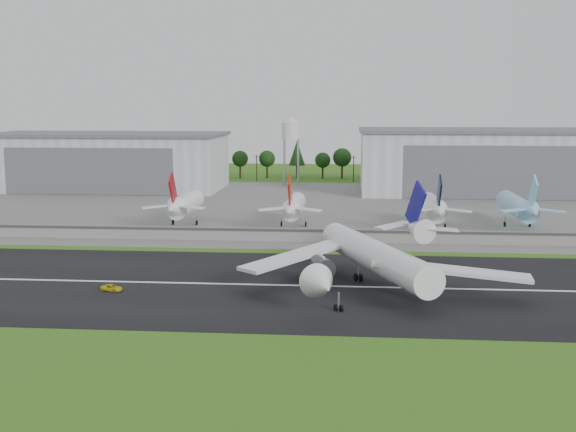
# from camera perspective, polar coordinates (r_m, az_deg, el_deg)

# --- Properties ---
(ground) EXTENTS (600.00, 600.00, 0.00)m
(ground) POSITION_cam_1_polar(r_m,az_deg,el_deg) (131.43, -4.19, -6.51)
(ground) COLOR #396B19
(ground) RESTS_ON ground
(runway) EXTENTS (320.00, 60.00, 0.10)m
(runway) POSITION_cam_1_polar(r_m,az_deg,el_deg) (140.97, -3.54, -5.43)
(runway) COLOR black
(runway) RESTS_ON ground
(runway_centerline) EXTENTS (220.00, 1.00, 0.02)m
(runway_centerline) POSITION_cam_1_polar(r_m,az_deg,el_deg) (140.96, -3.54, -5.40)
(runway_centerline) COLOR white
(runway_centerline) RESTS_ON runway
(apron) EXTENTS (320.00, 150.00, 0.10)m
(apron) POSITION_cam_1_polar(r_m,az_deg,el_deg) (248.40, 0.18, 0.79)
(apron) COLOR slate
(apron) RESTS_ON ground
(blast_fence) EXTENTS (240.00, 0.61, 3.50)m
(blast_fence) POSITION_cam_1_polar(r_m,az_deg,el_deg) (184.22, -1.50, -1.48)
(blast_fence) COLOR gray
(blast_fence) RESTS_ON ground
(hangar_west) EXTENTS (97.00, 44.00, 23.20)m
(hangar_west) POSITION_cam_1_polar(r_m,az_deg,el_deg) (307.78, -14.16, 4.24)
(hangar_west) COLOR silver
(hangar_west) RESTS_ON ground
(hangar_east) EXTENTS (102.00, 47.00, 25.20)m
(hangar_east) POSITION_cam_1_polar(r_m,az_deg,el_deg) (295.98, 15.59, 4.21)
(hangar_east) COLOR silver
(hangar_east) RESTS_ON ground
(water_tower) EXTENTS (8.40, 8.40, 29.40)m
(water_tower) POSITION_cam_1_polar(r_m,az_deg,el_deg) (311.33, 0.25, 6.94)
(water_tower) COLOR #99999E
(water_tower) RESTS_ON ground
(utility_poles) EXTENTS (230.00, 3.00, 12.00)m
(utility_poles) POSITION_cam_1_polar(r_m,az_deg,el_deg) (327.61, 1.34, 2.72)
(utility_poles) COLOR black
(utility_poles) RESTS_ON ground
(treeline) EXTENTS (320.00, 16.00, 22.00)m
(treeline) POSITION_cam_1_polar(r_m,az_deg,el_deg) (342.50, 1.49, 2.99)
(treeline) COLOR black
(treeline) RESTS_ON ground
(main_airliner) EXTENTS (53.28, 57.23, 18.17)m
(main_airliner) POSITION_cam_1_polar(r_m,az_deg,el_deg) (138.06, 6.83, -3.71)
(main_airliner) COLOR white
(main_airliner) RESTS_ON runway
(ground_vehicle) EXTENTS (4.61, 3.10, 1.17)m
(ground_vehicle) POSITION_cam_1_polar(r_m,az_deg,el_deg) (139.70, -13.76, -5.53)
(ground_vehicle) COLOR gold
(ground_vehicle) RESTS_ON runway
(parked_jet_red_a) EXTENTS (7.36, 31.29, 16.70)m
(parked_jet_red_a) POSITION_cam_1_polar(r_m,az_deg,el_deg) (209.18, -8.28, 0.89)
(parked_jet_red_a) COLOR white
(parked_jet_red_a) RESTS_ON ground
(parked_jet_red_b) EXTENTS (7.36, 31.29, 16.46)m
(parked_jet_red_b) POSITION_cam_1_polar(r_m,az_deg,el_deg) (204.31, 0.41, 0.73)
(parked_jet_red_b) COLOR white
(parked_jet_red_b) RESTS_ON ground
(parked_jet_navy) EXTENTS (7.36, 31.29, 16.70)m
(parked_jet_navy) POSITION_cam_1_polar(r_m,az_deg,el_deg) (205.04, 11.43, 0.64)
(parked_jet_navy) COLOR white
(parked_jet_navy) RESTS_ON ground
(parked_jet_skyblue) EXTENTS (7.36, 37.29, 16.63)m
(parked_jet_skyblue) POSITION_cam_1_polar(r_m,az_deg,el_deg) (214.08, 17.81, 0.70)
(parked_jet_skyblue) COLOR #93D5FF
(parked_jet_skyblue) RESTS_ON ground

